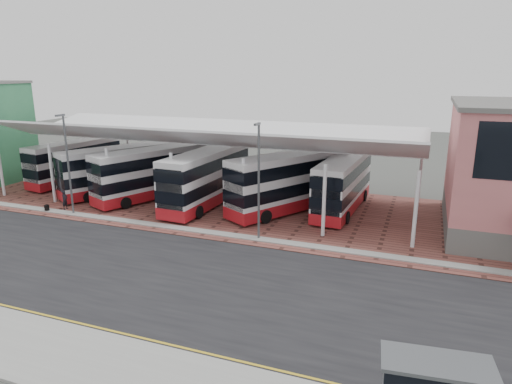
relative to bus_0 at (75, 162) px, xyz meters
The scene contains 18 objects.
ground 26.12m from the bus_0, 35.10° to the right, with size 140.00×140.00×0.00m, color #40423D.
road 26.70m from the bus_0, 36.86° to the right, with size 120.00×14.00×0.02m, color black.
forecourt 23.47m from the bus_0, ahead, with size 72.00×16.00×0.06m, color brown.
sidewalk 32.13m from the bus_0, 48.37° to the right, with size 120.00×4.00×0.14m, color gray.
north_kerb 23.12m from the bus_0, 22.37° to the right, with size 120.00×0.80×0.14m, color gray.
yellow_line_near 30.67m from the bus_0, 45.89° to the right, with size 120.00×0.12×0.01m, color gold.
yellow_line_far 30.45m from the bus_0, 45.49° to the right, with size 120.00×0.12×0.01m, color gold.
canopy 15.76m from the bus_0, ahead, with size 37.00×11.63×7.07m.
lamp_west 11.56m from the bus_0, 49.99° to the right, with size 0.16×0.90×8.07m.
lamp_east 24.96m from the bus_0, 20.46° to the right, with size 0.16×0.90×8.07m.
bus_0 is the anchor object (origin of this frame).
bus_1 7.16m from the bus_0, 16.93° to the right, with size 7.28×10.47×4.38m.
bus_2 10.94m from the bus_0, 12.34° to the right, with size 6.67×11.00×4.50m.
bus_3 16.45m from the bus_0, ahead, with size 3.28×11.48×4.68m.
bus_4 23.40m from the bus_0, ahead, with size 8.05×11.30×4.75m.
bus_5 27.43m from the bus_0, ahead, with size 3.14×10.77×4.38m.
pedestrian 9.89m from the bus_0, 53.74° to the right, with size 0.59×0.38×1.61m, color black.
suitcase 10.32m from the bus_0, 61.67° to the right, with size 0.32×0.23×0.55m, color black.
Camera 1 is at (12.24, -21.40, 11.44)m, focal length 32.00 mm.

